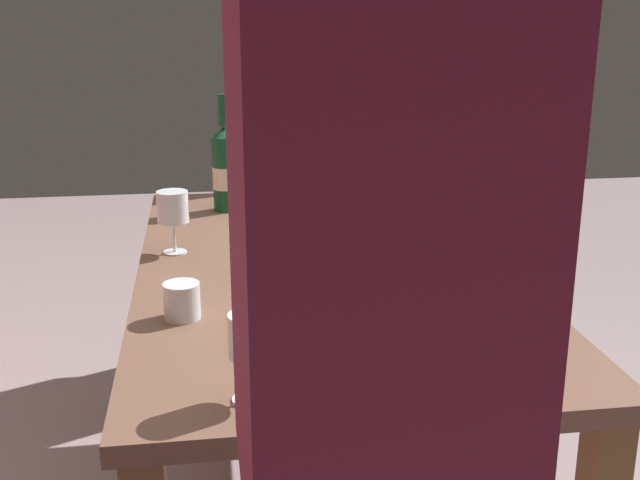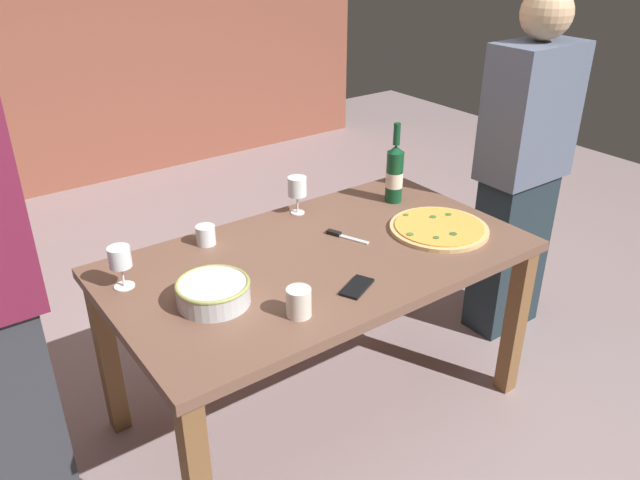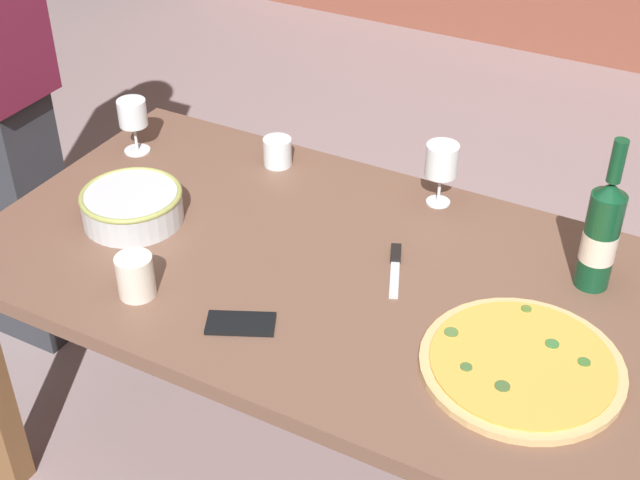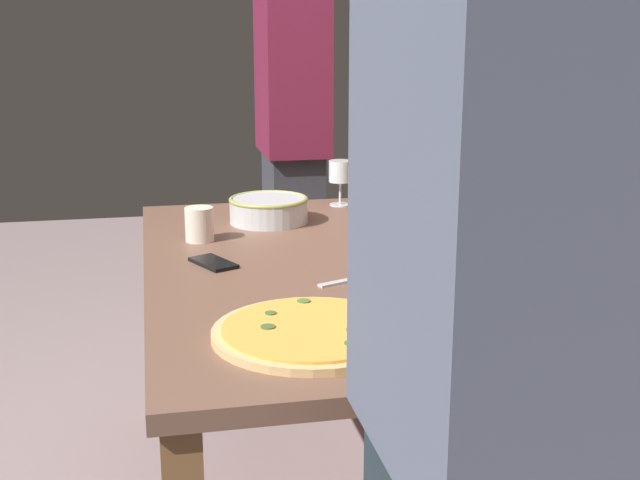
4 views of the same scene
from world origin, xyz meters
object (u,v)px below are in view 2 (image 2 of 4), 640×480
object	(u,v)px
wine_glass_near_pizza	(297,188)
serving_bowl	(213,291)
wine_glass_by_bottle	(120,259)
person_host	(522,172)
cell_phone	(357,287)
pizza_knife	(342,235)
cup_amber	(206,235)
dining_table	(320,275)
cup_ceramic	(299,302)
wine_bottle	(395,173)
pizza	(439,228)

from	to	relation	value
wine_glass_near_pizza	serving_bowl	bearing A→B (deg)	-145.83
wine_glass_by_bottle	person_host	size ratio (longest dim) A/B	0.09
cell_phone	pizza_knife	xyz separation A→B (m)	(0.20, 0.34, 0.00)
wine_glass_by_bottle	cup_amber	xyz separation A→B (m)	(0.38, 0.12, -0.07)
wine_glass_by_bottle	cell_phone	world-z (taller)	wine_glass_by_bottle
wine_glass_near_pizza	cup_amber	distance (m)	0.46
wine_glass_by_bottle	cup_amber	distance (m)	0.40
serving_bowl	wine_glass_by_bottle	world-z (taller)	wine_glass_by_bottle
dining_table	cup_ceramic	distance (m)	0.44
cup_ceramic	person_host	size ratio (longest dim) A/B	0.06
wine_bottle	wine_glass_by_bottle	size ratio (longest dim) A/B	2.35
serving_bowl	cup_amber	world-z (taller)	serving_bowl
serving_bowl	wine_bottle	xyz separation A→B (m)	(1.05, 0.28, 0.09)
serving_bowl	wine_glass_near_pizza	world-z (taller)	wine_glass_near_pizza
person_host	pizza	bearing A→B (deg)	9.67
cup_amber	pizza_knife	world-z (taller)	cup_amber
wine_glass_by_bottle	cup_ceramic	xyz separation A→B (m)	(0.39, -0.50, -0.06)
wine_bottle	cup_amber	xyz separation A→B (m)	(-0.88, 0.12, -0.10)
dining_table	wine_bottle	distance (m)	0.65
wine_glass_near_pizza	person_host	size ratio (longest dim) A/B	0.10
wine_bottle	cup_ceramic	xyz separation A→B (m)	(-0.86, -0.51, -0.09)
pizza	pizza_knife	bearing A→B (deg)	152.05
cup_amber	pizza_knife	xyz separation A→B (m)	(0.47, -0.27, -0.03)
dining_table	person_host	distance (m)	1.16
dining_table	wine_glass_near_pizza	size ratio (longest dim) A/B	9.69
cup_amber	pizza	bearing A→B (deg)	-28.96
pizza	wine_glass_near_pizza	size ratio (longest dim) A/B	2.45
serving_bowl	wine_bottle	world-z (taller)	wine_bottle
wine_bottle	wine_glass_near_pizza	size ratio (longest dim) A/B	2.19
dining_table	cell_phone	size ratio (longest dim) A/B	11.11
serving_bowl	wine_glass_by_bottle	distance (m)	0.35
pizza	cup_amber	world-z (taller)	cup_amber
serving_bowl	cup_amber	xyz separation A→B (m)	(0.17, 0.40, -0.01)
pizza_knife	cup_amber	bearing A→B (deg)	150.28
wine_glass_by_bottle	cup_ceramic	world-z (taller)	wine_glass_by_bottle
wine_bottle	cell_phone	distance (m)	0.79
cup_amber	serving_bowl	bearing A→B (deg)	-113.59
serving_bowl	wine_bottle	size ratio (longest dim) A/B	0.69
wine_glass_by_bottle	pizza_knife	xyz separation A→B (m)	(0.85, -0.14, -0.11)
wine_bottle	cup_ceramic	size ratio (longest dim) A/B	3.70
wine_glass_near_pizza	cup_ceramic	bearing A→B (deg)	-123.95
serving_bowl	cup_ceramic	bearing A→B (deg)	-50.39
wine_bottle	pizza_knife	world-z (taller)	wine_bottle
cup_amber	pizza_knife	distance (m)	0.54
wine_bottle	person_host	distance (m)	0.63
person_host	wine_bottle	bearing A→B (deg)	-21.62
pizza	cup_ceramic	xyz separation A→B (m)	(-0.81, -0.17, 0.04)
wine_glass_near_pizza	pizza_knife	world-z (taller)	wine_glass_near_pizza
cup_ceramic	dining_table	bearing A→B (deg)	44.47
wine_glass_near_pizza	cup_amber	world-z (taller)	wine_glass_near_pizza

